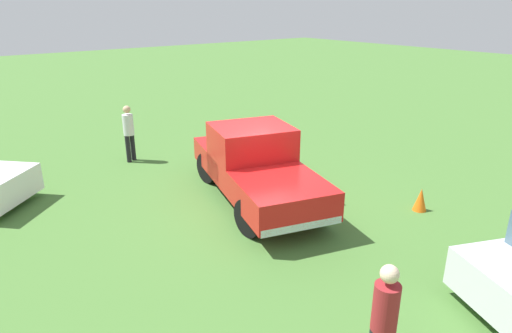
{
  "coord_description": "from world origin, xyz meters",
  "views": [
    {
      "loc": [
        7.95,
        -6.2,
        4.61
      ],
      "look_at": [
        -0.0,
        -0.01,
        0.9
      ],
      "focal_mm": 31.13,
      "sensor_mm": 36.0,
      "label": 1
    }
  ],
  "objects": [
    {
      "name": "person_visitor",
      "position": [
        5.41,
        -2.24,
        0.99
      ],
      "size": [
        0.35,
        0.35,
        1.75
      ],
      "rotation": [
        0.0,
        0.0,
        4.8
      ],
      "color": "black",
      "rests_on": "ground_plane"
    },
    {
      "name": "ground_plane",
      "position": [
        0.0,
        0.0,
        0.0
      ],
      "size": [
        80.0,
        80.0,
        0.0
      ],
      "primitive_type": "plane",
      "color": "#477533"
    },
    {
      "name": "pickup_truck",
      "position": [
        -0.12,
        0.02,
        0.96
      ],
      "size": [
        5.34,
        3.2,
        1.84
      ],
      "rotation": [
        0.0,
        0.0,
        5.99
      ],
      "color": "black",
      "rests_on": "ground_plane"
    },
    {
      "name": "person_bystander",
      "position": [
        -4.71,
        -1.26,
        0.99
      ],
      "size": [
        0.42,
        0.42,
        1.75
      ],
      "rotation": [
        0.0,
        0.0,
        3.53
      ],
      "color": "black",
      "rests_on": "ground_plane"
    },
    {
      "name": "traffic_cone",
      "position": [
        2.82,
        2.7,
        0.28
      ],
      "size": [
        0.32,
        0.32,
        0.55
      ],
      "primitive_type": "cone",
      "color": "orange",
      "rests_on": "ground_plane"
    }
  ]
}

